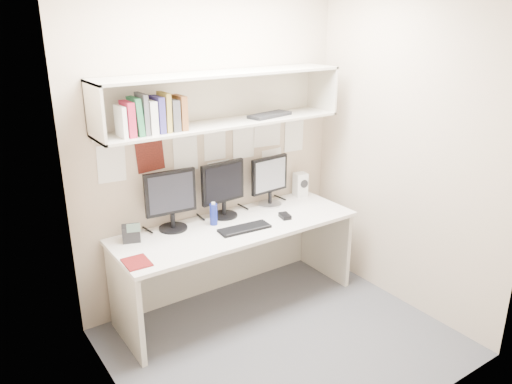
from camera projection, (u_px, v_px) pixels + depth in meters
floor at (284, 342)px, 3.75m from camera, size 2.40×2.00×0.01m
wall_back at (212, 147)px, 4.09m from camera, size 2.40×0.02×2.60m
wall_front at (408, 228)px, 2.54m from camera, size 2.40×0.02×2.60m
wall_left at (111, 217)px, 2.68m from camera, size 0.02×2.00×2.60m
wall_right at (407, 152)px, 3.96m from camera, size 0.02×2.00×2.60m
desk at (237, 265)px, 4.13m from camera, size 2.00×0.70×0.73m
overhead_hutch at (220, 98)px, 3.84m from camera, size 2.00×0.38×0.40m
pinned_papers at (213, 153)px, 4.11m from camera, size 1.92×0.01×0.48m
monitor_left at (171, 198)px, 3.85m from camera, size 0.41×0.22×0.48m
monitor_center at (223, 187)px, 4.11m from camera, size 0.40×0.22×0.47m
monitor_right at (270, 179)px, 4.36m from camera, size 0.38×0.21×0.44m
keyboard at (244, 228)px, 3.92m from camera, size 0.43×0.18×0.02m
mouse at (285, 216)px, 4.14m from camera, size 0.10×0.13×0.04m
speaker at (300, 184)px, 4.62m from camera, size 0.13×0.13×0.22m
blue_bottle at (214, 214)px, 3.99m from camera, size 0.06×0.06×0.19m
maroon_notebook at (137, 262)px, 3.39m from camera, size 0.17×0.21×0.01m
desk_phone at (131, 233)px, 3.71m from camera, size 0.16×0.15×0.16m
book_stack at (152, 115)px, 3.47m from camera, size 0.48×0.17×0.28m
hutch_tray at (270, 115)px, 4.06m from camera, size 0.41×0.22×0.03m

